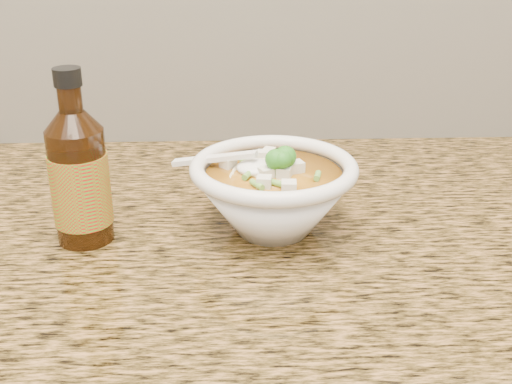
{
  "coord_description": "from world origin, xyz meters",
  "views": [
    {
      "loc": [
        0.06,
        1.0,
        1.25
      ],
      "look_at": [
        0.09,
        1.66,
        0.95
      ],
      "focal_mm": 45.0,
      "sensor_mm": 36.0,
      "label": 1
    }
  ],
  "objects": [
    {
      "name": "counter_slab",
      "position": [
        0.0,
        1.68,
        0.88
      ],
      "size": [
        4.0,
        0.68,
        0.04
      ],
      "primitive_type": "cube",
      "color": "olive",
      "rests_on": "cabinet"
    },
    {
      "name": "soup_bowl",
      "position": [
        0.11,
        1.66,
        0.94
      ],
      "size": [
        0.21,
        0.19,
        0.11
      ],
      "rotation": [
        0.0,
        0.0,
        -0.27
      ],
      "color": "white",
      "rests_on": "counter_slab"
    },
    {
      "name": "hot_sauce_bottle",
      "position": [
        -0.11,
        1.65,
        0.97
      ],
      "size": [
        0.08,
        0.08,
        0.2
      ],
      "rotation": [
        0.0,
        0.0,
        -0.29
      ],
      "color": "#361B07",
      "rests_on": "counter_slab"
    }
  ]
}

